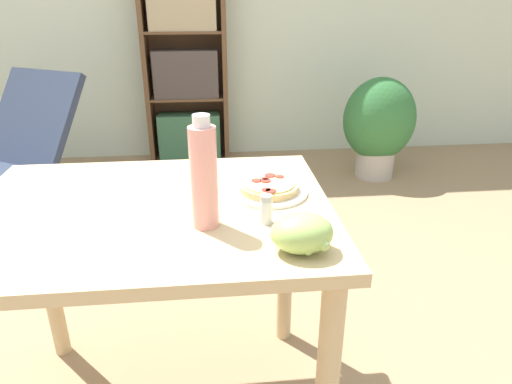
# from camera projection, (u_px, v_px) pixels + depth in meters

# --- Properties ---
(ground_plane) EXTENTS (14.00, 14.00, 0.00)m
(ground_plane) POSITION_uv_depth(u_px,v_px,m) (145.00, 379.00, 1.70)
(ground_plane) COLOR #9E7F5B
(dining_table) EXTENTS (1.01, 0.77, 0.78)m
(dining_table) POSITION_uv_depth(u_px,v_px,m) (154.00, 246.00, 1.32)
(dining_table) COLOR #D1B27F
(dining_table) RESTS_ON ground_plane
(pizza_on_plate) EXTENTS (0.23, 0.23, 0.04)m
(pizza_on_plate) POSITION_uv_depth(u_px,v_px,m) (269.00, 189.00, 1.35)
(pizza_on_plate) COLOR white
(pizza_on_plate) RESTS_ON dining_table
(grape_bunch) EXTENTS (0.14, 0.11, 0.09)m
(grape_bunch) POSITION_uv_depth(u_px,v_px,m) (302.00, 233.00, 1.04)
(grape_bunch) COLOR #A8CC66
(grape_bunch) RESTS_ON dining_table
(drink_bottle) EXTENTS (0.07, 0.07, 0.29)m
(drink_bottle) POSITION_uv_depth(u_px,v_px,m) (204.00, 176.00, 1.12)
(drink_bottle) COLOR pink
(drink_bottle) RESTS_ON dining_table
(salt_shaker) EXTENTS (0.03, 0.03, 0.08)m
(salt_shaker) POSITION_uv_depth(u_px,v_px,m) (266.00, 209.00, 1.17)
(salt_shaker) COLOR white
(salt_shaker) RESTS_ON dining_table
(lounge_chair_near) EXTENTS (0.83, 0.94, 0.88)m
(lounge_chair_near) POSITION_uv_depth(u_px,v_px,m) (21.00, 176.00, 2.81)
(lounge_chair_near) COLOR black
(lounge_chair_near) RESTS_ON ground_plane
(bookshelf) EXTENTS (0.65, 0.27, 1.57)m
(bookshelf) POSITION_uv_depth(u_px,v_px,m) (186.00, 71.00, 3.65)
(bookshelf) COLOR brown
(bookshelf) RESTS_ON ground_plane
(potted_plant_floor) EXTENTS (0.54, 0.46, 0.76)m
(potted_plant_floor) POSITION_uv_depth(u_px,v_px,m) (379.00, 124.00, 3.42)
(potted_plant_floor) COLOR #BCB2A3
(potted_plant_floor) RESTS_ON ground_plane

